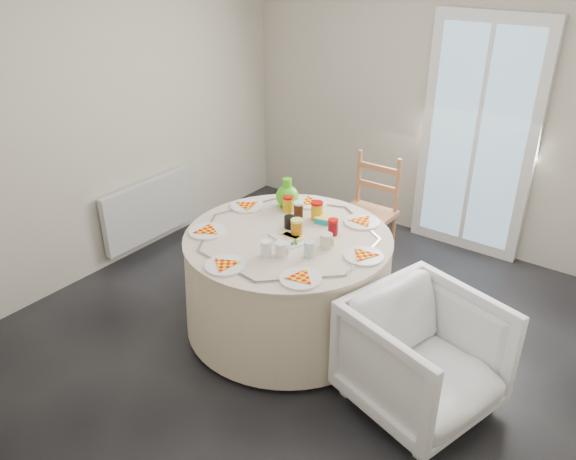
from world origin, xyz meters
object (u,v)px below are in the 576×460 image
Objects in this scene: table at (288,282)px; wooden_chair at (366,215)px; radiator at (149,210)px; armchair at (423,354)px; green_pitcher at (287,193)px.

wooden_chair reaches higher than table.
radiator is 1.76m from table.
armchair is (2.88, -0.40, 0.01)m from radiator.
radiator is at bearing -152.07° from wooden_chair.
armchair is 3.60× the size of green_pitcher.
green_pitcher reaches higher than radiator.
green_pitcher reaches higher than armchair.
radiator is 2.91m from armchair.
green_pitcher reaches higher than wooden_chair.
green_pitcher is at bearing -110.75° from wooden_chair.
radiator is 1.54m from green_pitcher.
radiator is 1.02× the size of wooden_chair.
green_pitcher is (1.46, 0.17, 0.49)m from radiator.
armchair reaches higher than table.
table is at bearing 97.77° from armchair.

